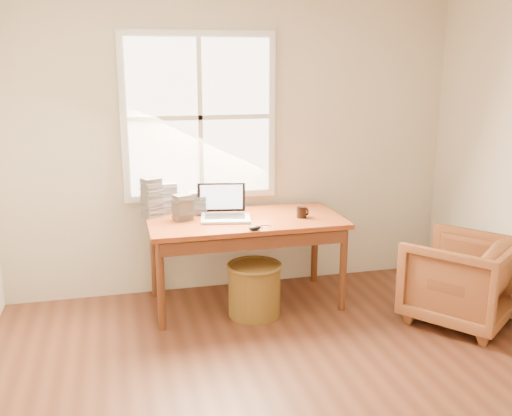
# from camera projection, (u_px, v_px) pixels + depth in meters

# --- Properties ---
(room_shell) EXTENTS (4.04, 4.54, 2.64)m
(room_shell) POSITION_uv_depth(u_px,v_px,m) (311.00, 194.00, 3.03)
(room_shell) COLOR #542C1C
(room_shell) RESTS_ON ground
(desk) EXTENTS (1.60, 0.80, 0.04)m
(desk) POSITION_uv_depth(u_px,v_px,m) (246.00, 221.00, 4.71)
(desk) COLOR brown
(desk) RESTS_ON room_shell
(armchair) EXTENTS (1.05, 1.06, 0.69)m
(armchair) POSITION_uv_depth(u_px,v_px,m) (459.00, 279.00, 4.47)
(armchair) COLOR brown
(armchair) RESTS_ON room_shell
(wicker_stool) EXTENTS (0.50, 0.50, 0.42)m
(wicker_stool) POSITION_uv_depth(u_px,v_px,m) (254.00, 290.00, 4.61)
(wicker_stool) COLOR brown
(wicker_stool) RESTS_ON room_shell
(laptop) EXTENTS (0.49, 0.50, 0.31)m
(laptop) POSITION_uv_depth(u_px,v_px,m) (225.00, 202.00, 4.62)
(laptop) COLOR #B2B3B9
(laptop) RESTS_ON desk
(mouse) EXTENTS (0.11, 0.08, 0.03)m
(mouse) POSITION_uv_depth(u_px,v_px,m) (255.00, 228.00, 4.37)
(mouse) COLOR black
(mouse) RESTS_ON desk
(coffee_mug) EXTENTS (0.11, 0.11, 0.09)m
(coffee_mug) POSITION_uv_depth(u_px,v_px,m) (302.00, 212.00, 4.72)
(coffee_mug) COLOR black
(coffee_mug) RESTS_ON desk
(cd_stack_a) EXTENTS (0.14, 0.13, 0.26)m
(cd_stack_a) POSITION_uv_depth(u_px,v_px,m) (169.00, 198.00, 4.86)
(cd_stack_a) COLOR silver
(cd_stack_a) RESTS_ON desk
(cd_stack_b) EXTENTS (0.17, 0.16, 0.21)m
(cd_stack_b) POSITION_uv_depth(u_px,v_px,m) (183.00, 207.00, 4.64)
(cd_stack_b) COLOR #222226
(cd_stack_b) RESTS_ON desk
(cd_stack_c) EXTENTS (0.18, 0.18, 0.33)m
(cd_stack_c) POSITION_uv_depth(u_px,v_px,m) (152.00, 198.00, 4.72)
(cd_stack_c) COLOR gray
(cd_stack_c) RESTS_ON desk
(cd_stack_d) EXTENTS (0.18, 0.16, 0.19)m
(cd_stack_d) POSITION_uv_depth(u_px,v_px,m) (198.00, 203.00, 4.84)
(cd_stack_d) COLOR #B0B7BC
(cd_stack_d) RESTS_ON desk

